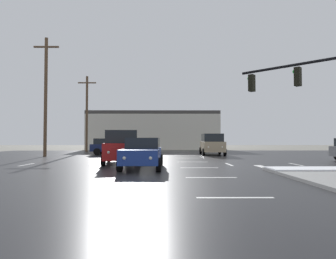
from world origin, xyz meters
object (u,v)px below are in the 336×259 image
object	(u,v)px
suv_red	(122,146)
suv_tan	(212,144)
sedan_blue	(143,152)
traffic_signal_mast	(317,90)
utility_pole_far	(46,94)
utility_pole_distant	(87,112)
sedan_navy	(113,146)

from	to	relation	value
suv_red	suv_tan	bearing A→B (deg)	139.88
suv_red	sedan_blue	bearing A→B (deg)	20.92
suv_red	sedan_blue	world-z (taller)	suv_red
traffic_signal_mast	suv_tan	bearing A→B (deg)	-35.91
suv_red	utility_pole_far	bearing A→B (deg)	-139.29
sedan_blue	utility_pole_distant	size ratio (longest dim) A/B	0.49
utility_pole_far	traffic_signal_mast	bearing A→B (deg)	-33.25
suv_tan	traffic_signal_mast	bearing A→B (deg)	12.77
suv_red	utility_pole_distant	size ratio (longest dim) A/B	0.54
sedan_blue	suv_tan	distance (m)	14.60
traffic_signal_mast	sedan_blue	bearing A→B (deg)	35.20
traffic_signal_mast	suv_tan	xyz separation A→B (m)	(-2.81, 14.62, -2.82)
sedan_blue	utility_pole_distant	bearing A→B (deg)	-156.90
suv_tan	utility_pole_far	xyz separation A→B (m)	(-15.04, -2.92, 4.36)
traffic_signal_mast	suv_red	size ratio (longest dim) A/B	1.12
sedan_navy	suv_tan	xyz separation A→B (m)	(9.64, -0.11, 0.24)
utility_pole_distant	sedan_navy	bearing A→B (deg)	-58.05
utility_pole_far	utility_pole_distant	bearing A→B (deg)	85.16
traffic_signal_mast	sedan_navy	bearing A→B (deg)	-6.61
suv_tan	utility_pole_far	distance (m)	15.93
traffic_signal_mast	suv_red	bearing A→B (deg)	20.51
sedan_blue	utility_pole_distant	xyz separation A→B (m)	(-8.44, 20.80, 3.99)
suv_tan	utility_pole_distant	size ratio (longest dim) A/B	0.53
traffic_signal_mast	sedan_navy	distance (m)	19.53
utility_pole_distant	traffic_signal_mast	bearing A→B (deg)	-52.34
sedan_navy	utility_pole_far	bearing A→B (deg)	-149.70
sedan_blue	utility_pole_far	world-z (taller)	utility_pole_far
sedan_blue	suv_tan	size ratio (longest dim) A/B	0.93
sedan_navy	utility_pole_distant	world-z (taller)	utility_pole_distant
traffic_signal_mast	suv_red	world-z (taller)	traffic_signal_mast
sedan_navy	sedan_blue	world-z (taller)	same
utility_pole_far	sedan_navy	bearing A→B (deg)	29.27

